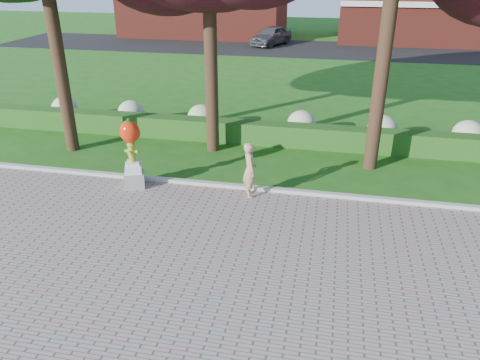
# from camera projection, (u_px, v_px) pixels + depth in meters

# --- Properties ---
(ground) EXTENTS (100.00, 100.00, 0.00)m
(ground) POSITION_uv_depth(u_px,v_px,m) (230.00, 245.00, 11.31)
(ground) COLOR #205615
(ground) RESTS_ON ground
(curb) EXTENTS (40.00, 0.18, 0.15)m
(curb) POSITION_uv_depth(u_px,v_px,m) (253.00, 188.00, 13.93)
(curb) COLOR #ADADA5
(curb) RESTS_ON ground
(lawn_hedge) EXTENTS (24.00, 0.70, 0.80)m
(lawn_hedge) POSITION_uv_depth(u_px,v_px,m) (272.00, 134.00, 17.34)
(lawn_hedge) COLOR #184914
(lawn_hedge) RESTS_ON ground
(hydrangea_row) EXTENTS (20.10, 1.10, 0.99)m
(hydrangea_row) POSITION_uv_depth(u_px,v_px,m) (290.00, 123.00, 18.05)
(hydrangea_row) COLOR #BBBF92
(hydrangea_row) RESTS_ON ground
(street) EXTENTS (50.00, 8.00, 0.02)m
(street) POSITION_uv_depth(u_px,v_px,m) (310.00, 49.00, 36.10)
(street) COLOR black
(street) RESTS_ON ground
(building_right) EXTENTS (12.00, 8.00, 6.40)m
(building_right) POSITION_uv_depth(u_px,v_px,m) (415.00, 0.00, 38.58)
(building_right) COLOR maroon
(building_right) RESTS_ON ground
(hydrant_sculpture) EXTENTS (0.75, 0.75, 2.13)m
(hydrant_sculpture) POSITION_uv_depth(u_px,v_px,m) (132.00, 151.00, 13.67)
(hydrant_sculpture) COLOR gray
(hydrant_sculpture) RESTS_ON walkway
(woman) EXTENTS (0.58, 0.70, 1.63)m
(woman) POSITION_uv_depth(u_px,v_px,m) (250.00, 170.00, 13.25)
(woman) COLOR tan
(woman) RESTS_ON walkway
(parked_car) EXTENTS (3.29, 4.74, 1.50)m
(parked_car) POSITION_uv_depth(u_px,v_px,m) (271.00, 35.00, 37.35)
(parked_car) COLOR #45484D
(parked_car) RESTS_ON street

